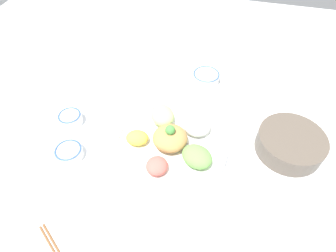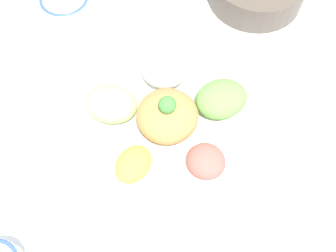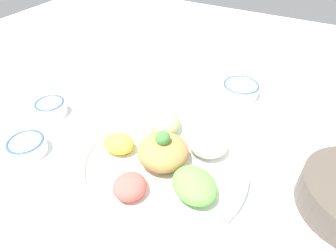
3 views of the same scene
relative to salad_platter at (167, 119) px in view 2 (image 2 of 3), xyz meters
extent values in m
plane|color=white|center=(0.02, 0.01, -0.03)|extent=(2.40, 2.40, 0.00)
cylinder|color=white|center=(0.00, 0.00, -0.02)|extent=(0.40, 0.40, 0.02)
torus|color=white|center=(0.00, 0.00, 0.00)|extent=(0.40, 0.40, 0.02)
ellipsoid|color=#6BAD4C|center=(-0.10, 0.05, 0.02)|extent=(0.13, 0.12, 0.05)
ellipsoid|color=white|center=(-0.07, -0.08, 0.02)|extent=(0.13, 0.13, 0.06)
ellipsoid|color=#B7DB7A|center=(0.06, -0.09, 0.02)|extent=(0.12, 0.13, 0.05)
ellipsoid|color=yellow|center=(0.11, 0.02, 0.02)|extent=(0.09, 0.07, 0.05)
ellipsoid|color=#E55B51|center=(0.02, 0.11, 0.01)|extent=(0.08, 0.08, 0.04)
ellipsoid|color=#AD7F47|center=(0.00, 0.00, 0.02)|extent=(0.12, 0.12, 0.06)
sphere|color=#478E3D|center=(0.00, 0.00, 0.07)|extent=(0.03, 0.03, 0.03)
cylinder|color=white|center=(-0.06, -0.38, -0.01)|extent=(0.11, 0.11, 0.04)
ellipsoid|color=white|center=(-0.38, 0.12, -0.02)|extent=(0.05, 0.05, 0.01)
cube|color=white|center=(0.22, -0.15, -0.02)|extent=(0.04, 0.08, 0.01)
ellipsoid|color=white|center=(0.24, -0.21, -0.02)|extent=(0.05, 0.06, 0.01)
camera|label=1|loc=(-0.13, 0.57, 0.76)|focal=30.00mm
camera|label=2|loc=(0.25, 0.24, 0.68)|focal=42.00mm
camera|label=3|loc=(-0.22, 0.39, 0.48)|focal=30.00mm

